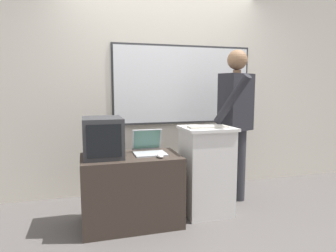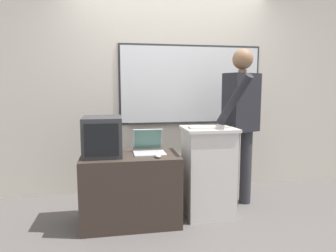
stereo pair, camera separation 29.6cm
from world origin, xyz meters
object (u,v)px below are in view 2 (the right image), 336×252
at_px(laptop, 149,146).
at_px(crt_monitor, 103,136).
at_px(side_desk, 131,189).
at_px(wireless_keyboard, 209,127).
at_px(lectern_podium, 208,171).
at_px(computer_mouse_by_laptop, 158,156).
at_px(person_presenter, 241,117).

distance_m(laptop, crt_monitor, 0.47).
bearing_deg(side_desk, wireless_keyboard, -1.24).
height_order(side_desk, wireless_keyboard, wireless_keyboard).
relative_size(lectern_podium, computer_mouse_by_laptop, 9.28).
distance_m(lectern_podium, computer_mouse_by_laptop, 0.63).
relative_size(side_desk, wireless_keyboard, 2.35).
distance_m(computer_mouse_by_laptop, crt_monitor, 0.57).
xyz_separation_m(laptop, computer_mouse_by_laptop, (0.06, -0.23, -0.05)).
relative_size(person_presenter, computer_mouse_by_laptop, 17.51).
xyz_separation_m(wireless_keyboard, crt_monitor, (-1.04, 0.05, -0.07)).
distance_m(side_desk, laptop, 0.45).
height_order(lectern_podium, computer_mouse_by_laptop, lectern_podium).
height_order(side_desk, computer_mouse_by_laptop, computer_mouse_by_laptop).
height_order(lectern_podium, crt_monitor, crt_monitor).
bearing_deg(wireless_keyboard, lectern_podium, 72.24).
bearing_deg(computer_mouse_by_laptop, person_presenter, 21.53).
xyz_separation_m(person_presenter, laptop, (-1.05, -0.16, -0.27)).
relative_size(wireless_keyboard, computer_mouse_by_laptop, 4.00).
height_order(side_desk, person_presenter, person_presenter).
height_order(person_presenter, computer_mouse_by_laptop, person_presenter).
relative_size(side_desk, person_presenter, 0.54).
bearing_deg(side_desk, person_presenter, 10.58).
distance_m(person_presenter, wireless_keyboard, 0.52).
relative_size(lectern_podium, crt_monitor, 2.09).
xyz_separation_m(lectern_podium, wireless_keyboard, (-0.02, -0.06, 0.47)).
height_order(person_presenter, laptop, person_presenter).
relative_size(person_presenter, crt_monitor, 3.95).
bearing_deg(lectern_podium, side_desk, -176.98).
xyz_separation_m(side_desk, wireless_keyboard, (0.79, -0.02, 0.60)).
height_order(wireless_keyboard, crt_monitor, crt_monitor).
xyz_separation_m(side_desk, crt_monitor, (-0.26, 0.03, 0.53)).
distance_m(person_presenter, computer_mouse_by_laptop, 1.11).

